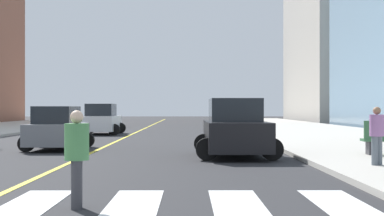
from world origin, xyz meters
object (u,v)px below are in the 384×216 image
pedestrian_crossing (77,155)px  pedestrian_waiting_east (377,133)px  car_white_nearest (102,120)px  car_gray_fourth (58,129)px  car_black_third (235,129)px

pedestrian_crossing → pedestrian_waiting_east: pedestrian_waiting_east is taller
car_white_nearest → pedestrian_waiting_east: size_ratio=2.82×
car_white_nearest → pedestrian_waiting_east: 23.43m
car_gray_fourth → pedestrian_waiting_east: 12.82m
car_black_third → pedestrian_waiting_east: size_ratio=2.89×
car_gray_fourth → pedestrian_crossing: 13.64m
car_gray_fourth → pedestrian_crossing: size_ratio=2.43×
car_black_third → pedestrian_waiting_east: bearing=127.8°
car_white_nearest → car_black_third: (7.21, -16.54, 0.03)m
car_gray_fourth → pedestrian_waiting_east: (10.34, -7.58, 0.19)m
car_white_nearest → pedestrian_waiting_east: bearing=-62.0°
car_white_nearest → pedestrian_crossing: size_ratio=2.69×
car_black_third → pedestrian_crossing: size_ratio=2.76×
car_white_nearest → car_gray_fourth: 13.29m
car_gray_fourth → pedestrian_crossing: (3.42, -13.20, 0.08)m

